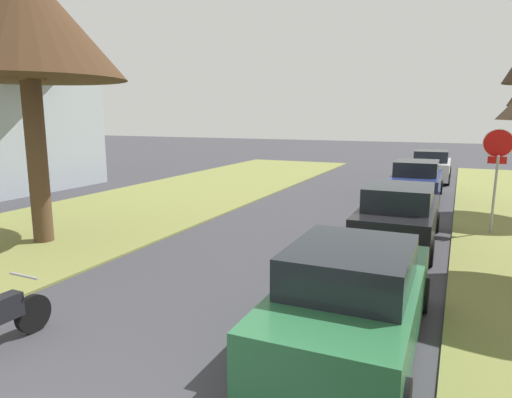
% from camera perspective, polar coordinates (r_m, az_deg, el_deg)
% --- Properties ---
extents(stop_sign_far, '(0.82, 0.56, 2.94)m').
position_cam_1_polar(stop_sign_far, '(14.31, 28.03, 4.53)').
color(stop_sign_far, '#9EA0A5').
rests_on(stop_sign_far, grass_verge_right).
extents(street_tree_left_mid_a, '(4.74, 4.74, 7.00)m').
position_cam_1_polar(street_tree_left_mid_a, '(13.22, -26.98, 19.12)').
color(street_tree_left_mid_a, brown).
rests_on(street_tree_left_mid_a, grass_verge_left).
extents(parked_sedan_green, '(1.97, 4.41, 1.57)m').
position_cam_1_polar(parked_sedan_green, '(6.84, 11.94, -12.25)').
color(parked_sedan_green, '#28663D').
rests_on(parked_sedan_green, ground).
extents(parked_sedan_black, '(1.97, 4.41, 1.57)m').
position_cam_1_polar(parked_sedan_black, '(12.52, 17.45, -2.12)').
color(parked_sedan_black, black).
rests_on(parked_sedan_black, ground).
extents(parked_sedan_navy, '(1.97, 4.41, 1.57)m').
position_cam_1_polar(parked_sedan_navy, '(19.46, 19.45, 2.10)').
color(parked_sedan_navy, navy).
rests_on(parked_sedan_navy, ground).
extents(parked_sedan_silver, '(1.97, 4.41, 1.57)m').
position_cam_1_polar(parked_sedan_silver, '(25.52, 21.11, 3.83)').
color(parked_sedan_silver, '#BCBCC1').
rests_on(parked_sedan_silver, ground).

